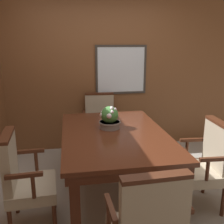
% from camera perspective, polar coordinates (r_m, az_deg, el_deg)
% --- Properties ---
extents(ground_plane, '(14.00, 14.00, 0.00)m').
position_cam_1_polar(ground_plane, '(3.12, 2.31, -19.54)').
color(ground_plane, '#A39E93').
extents(wall_back, '(7.20, 0.08, 2.45)m').
position_cam_1_polar(wall_back, '(4.38, -2.38, 7.84)').
color(wall_back, brown).
rests_on(wall_back, ground_plane).
extents(dining_table, '(1.17, 1.78, 0.77)m').
position_cam_1_polar(dining_table, '(3.02, 0.48, -6.12)').
color(dining_table, '#4C2314').
rests_on(dining_table, ground_plane).
extents(chair_right_near, '(0.48, 0.57, 0.97)m').
position_cam_1_polar(chair_right_near, '(3.04, 19.69, -10.13)').
color(chair_right_near, '#472314').
rests_on(chair_right_near, ground_plane).
extents(chair_head_far, '(0.57, 0.48, 0.97)m').
position_cam_1_polar(chair_head_far, '(4.27, -2.63, -2.06)').
color(chair_head_far, '#472314').
rests_on(chair_head_far, ground_plane).
extents(chair_left_near, '(0.48, 0.57, 0.97)m').
position_cam_1_polar(chair_left_near, '(2.70, -18.74, -13.33)').
color(chair_left_near, '#472314').
rests_on(chair_left_near, ground_plane).
extents(potted_plant, '(0.25, 0.25, 0.28)m').
position_cam_1_polar(potted_plant, '(3.09, -0.53, -1.40)').
color(potted_plant, gray).
rests_on(potted_plant, dining_table).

